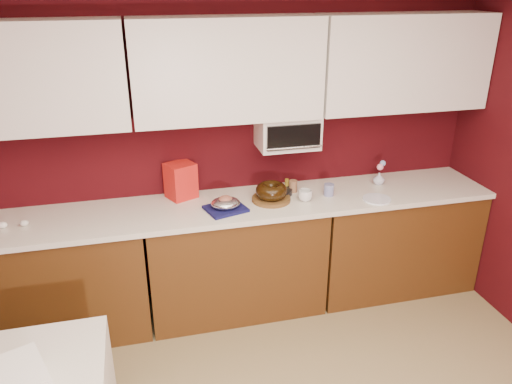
{
  "coord_description": "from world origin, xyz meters",
  "views": [
    {
      "loc": [
        -0.65,
        -1.34,
        2.43
      ],
      "look_at": [
        0.14,
        1.84,
        1.02
      ],
      "focal_mm": 35.0,
      "sensor_mm": 36.0,
      "label": 1
    }
  ],
  "objects": [
    {
      "name": "paper_cup",
      "position": [
        0.49,
        2.05,
        0.95
      ],
      "size": [
        0.07,
        0.07,
        0.09
      ],
      "primitive_type": "cylinder",
      "rotation": [
        0.0,
        0.0,
        -0.09
      ],
      "color": "brown",
      "rests_on": "countertop"
    },
    {
      "name": "egg_left",
      "position": [
        -1.57,
        1.92,
        0.92
      ],
      "size": [
        0.06,
        0.05,
        0.05
      ],
      "primitive_type": "ellipsoid",
      "rotation": [
        0.0,
        0.0,
        -0.14
      ],
      "color": "white",
      "rests_on": "countertop"
    },
    {
      "name": "base_cabinet_left",
      "position": [
        -1.33,
        1.94,
        0.43
      ],
      "size": [
        1.31,
        0.58,
        0.86
      ],
      "primitive_type": "cube",
      "color": "#4E2C0F",
      "rests_on": "floor"
    },
    {
      "name": "cake_base",
      "position": [
        0.28,
        1.92,
        0.91
      ],
      "size": [
        0.32,
        0.32,
        0.03
      ],
      "primitive_type": "cylinder",
      "rotation": [
        0.0,
        0.0,
        0.1
      ],
      "color": "brown",
      "rests_on": "countertop"
    },
    {
      "name": "flower_pink",
      "position": [
        1.21,
        2.03,
        1.05
      ],
      "size": [
        0.05,
        0.05,
        0.05
      ],
      "primitive_type": "sphere",
      "color": "pink",
      "rests_on": "flower_vase"
    },
    {
      "name": "pandoro_box",
      "position": [
        -0.36,
        2.15,
        1.03
      ],
      "size": [
        0.25,
        0.25,
        0.27
      ],
      "primitive_type": "cube",
      "rotation": [
        0.0,
        0.0,
        0.43
      ],
      "color": "#B30B1F",
      "rests_on": "countertop"
    },
    {
      "name": "upper_cabinet_center",
      "position": [
        0.0,
        2.08,
        1.85
      ],
      "size": [
        1.31,
        0.33,
        0.7
      ],
      "primitive_type": "cube",
      "color": "white",
      "rests_on": "wall_back"
    },
    {
      "name": "china_plate",
      "position": [
        1.05,
        1.75,
        0.91
      ],
      "size": [
        0.23,
        0.23,
        0.01
      ],
      "primitive_type": "cylinder",
      "rotation": [
        0.0,
        0.0,
        0.11
      ],
      "color": "white",
      "rests_on": "countertop"
    },
    {
      "name": "blue_jar",
      "position": [
        0.73,
        1.92,
        0.95
      ],
      "size": [
        0.08,
        0.08,
        0.09
      ],
      "primitive_type": "cylinder",
      "rotation": [
        0.0,
        0.0,
        0.03
      ],
      "color": "navy",
      "rests_on": "countertop"
    },
    {
      "name": "toaster_oven_door",
      "position": [
        0.45,
        1.94,
        1.38
      ],
      "size": [
        0.4,
        0.02,
        0.18
      ],
      "primitive_type": "cube",
      "color": "black",
      "rests_on": "toaster_oven"
    },
    {
      "name": "coffee_mug",
      "position": [
        0.53,
        1.86,
        0.95
      ],
      "size": [
        0.12,
        0.12,
        0.1
      ],
      "primitive_type": "imported",
      "rotation": [
        0.0,
        0.0,
        0.43
      ],
      "color": "silver",
      "rests_on": "countertop"
    },
    {
      "name": "flower_blue",
      "position": [
        1.24,
        2.05,
        1.07
      ],
      "size": [
        0.05,
        0.05,
        0.05
      ],
      "primitive_type": "sphere",
      "color": "#7F97CB",
      "rests_on": "flower_vase"
    },
    {
      "name": "wall_back",
      "position": [
        0.0,
        2.25,
        1.25
      ],
      "size": [
        4.0,
        0.02,
        2.5
      ],
      "primitive_type": "cube",
      "color": "#3D080C",
      "rests_on": "floor"
    },
    {
      "name": "dark_pan",
      "position": [
        0.37,
        2.04,
        0.92
      ],
      "size": [
        0.23,
        0.23,
        0.04
      ],
      "primitive_type": "cylinder",
      "rotation": [
        0.0,
        0.0,
        0.09
      ],
      "color": "black",
      "rests_on": "countertop"
    },
    {
      "name": "foil_ham_nest",
      "position": [
        -0.08,
        1.84,
        0.96
      ],
      "size": [
        0.25,
        0.23,
        0.08
      ],
      "primitive_type": "ellipsoid",
      "rotation": [
        0.0,
        0.0,
        -0.28
      ],
      "color": "silver",
      "rests_on": "navy_towel"
    },
    {
      "name": "base_cabinet_center",
      "position": [
        0.0,
        1.94,
        0.43
      ],
      "size": [
        1.31,
        0.58,
        0.86
      ],
      "primitive_type": "cube",
      "color": "#4E2C0F",
      "rests_on": "floor"
    },
    {
      "name": "upper_cabinet_right",
      "position": [
        1.33,
        2.08,
        1.85
      ],
      "size": [
        1.31,
        0.33,
        0.7
      ],
      "primitive_type": "cube",
      "color": "white",
      "rests_on": "wall_back"
    },
    {
      "name": "base_cabinet_right",
      "position": [
        1.33,
        1.94,
        0.43
      ],
      "size": [
        1.31,
        0.58,
        0.86
      ],
      "primitive_type": "cube",
      "color": "#4E2C0F",
      "rests_on": "floor"
    },
    {
      "name": "toaster_oven_handle",
      "position": [
        0.45,
        1.93,
        1.3
      ],
      "size": [
        0.42,
        0.02,
        0.02
      ],
      "primitive_type": "cylinder",
      "rotation": [
        0.0,
        1.57,
        0.0
      ],
      "color": "silver",
      "rests_on": "toaster_oven"
    },
    {
      "name": "flower_vase",
      "position": [
        1.21,
        2.03,
        0.96
      ],
      "size": [
        0.07,
        0.07,
        0.11
      ],
      "primitive_type": "imported",
      "rotation": [
        0.0,
        0.0,
        -0.0
      ],
      "color": "silver",
      "rests_on": "countertop"
    },
    {
      "name": "countertop",
      "position": [
        0.0,
        1.94,
        0.88
      ],
      "size": [
        4.0,
        0.62,
        0.04
      ],
      "primitive_type": "cube",
      "color": "silver",
      "rests_on": "base_cabinet_center"
    },
    {
      "name": "toaster_oven",
      "position": [
        0.45,
        2.1,
        1.38
      ],
      "size": [
        0.45,
        0.3,
        0.25
      ],
      "primitive_type": "cube",
      "color": "white",
      "rests_on": "upper_cabinet_center"
    },
    {
      "name": "amber_bottle",
      "position": [
        0.45,
        2.09,
        0.95
      ],
      "size": [
        0.04,
        0.04,
        0.09
      ],
      "primitive_type": "cylinder",
      "rotation": [
        0.0,
        0.0,
        0.16
      ],
      "color": "olive",
      "rests_on": "countertop"
    },
    {
      "name": "egg_right",
      "position": [
        -1.44,
        1.92,
        0.92
      ],
      "size": [
        0.07,
        0.06,
        0.04
      ],
      "primitive_type": "ellipsoid",
      "rotation": [
        0.0,
        0.0,
        0.43
      ],
      "color": "silver",
      "rests_on": "countertop"
    },
    {
      "name": "navy_towel",
      "position": [
        -0.08,
        1.84,
        0.91
      ],
      "size": [
        0.32,
        0.3,
        0.02
      ],
      "primitive_type": "cube",
      "rotation": [
        0.0,
        0.0,
        0.28
      ],
      "color": "#121347",
      "rests_on": "countertop"
    },
    {
      "name": "roasted_ham",
      "position": [
        -0.08,
        1.84,
        0.98
      ],
      "size": [
        0.12,
        0.1,
        0.07
      ],
      "primitive_type": "ellipsoid",
      "rotation": [
        0.0,
        0.0,
        0.19
      ],
      "color": "#9D5A47",
      "rests_on": "foil_ham_nest"
    },
    {
      "name": "bundt_cake",
      "position": [
        0.28,
        1.92,
        0.98
      ],
      "size": [
        0.28,
        0.28,
        0.1
      ],
      "primitive_type": "torus",
      "rotation": [
        0.0,
        0.0,
        -0.22
      ],
      "color": "black",
      "rests_on": "cake_base"
    },
    {
      "name": "upper_cabinet_left",
      "position": [
        -1.33,
        2.08,
        1.85
      ],
      "size": [
        1.31,
        0.33,
        0.7
      ],
      "primitive_type": "cube",
      "color": "white",
      "rests_on": "wall_back"
    }
  ]
}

